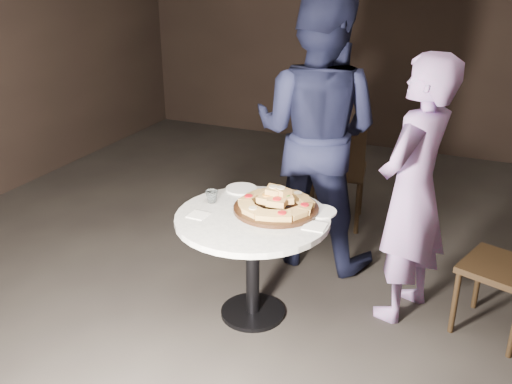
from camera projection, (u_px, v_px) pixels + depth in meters
floor at (271, 304)px, 3.68m from camera, size 7.00×7.00×0.00m
table at (253, 235)px, 3.36m from camera, size 0.92×0.92×0.68m
serving_board at (276, 208)px, 3.38m from camera, size 0.68×0.68×0.02m
focaccia_pile at (276, 201)px, 3.36m from camera, size 0.45×0.45×0.12m
plate_left at (241, 189)px, 3.67m from camera, size 0.23×0.23×0.01m
plate_right at (320, 211)px, 3.35m from camera, size 0.24×0.24×0.01m
water_glass at (212, 197)px, 3.48m from camera, size 0.09×0.09×0.07m
napkin_near at (198, 215)px, 3.31m from camera, size 0.11×0.11×0.01m
napkin_far at (315, 226)px, 3.18m from camera, size 0.13×0.13×0.01m
chair_far at (338, 166)px, 4.52m from camera, size 0.50×0.52×0.92m
diner_navy at (316, 133)px, 3.91m from camera, size 0.96×0.76×1.91m
diner_teal at (413, 192)px, 3.31m from camera, size 0.55×0.68×1.62m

